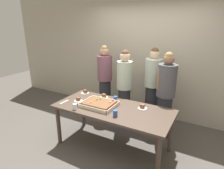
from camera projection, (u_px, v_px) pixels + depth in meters
ground_plane at (113, 146)px, 3.46m from camera, size 12.00×12.00×0.00m
interior_back_panel at (147, 51)px, 4.32m from camera, size 8.00×0.12×3.00m
party_table at (113, 112)px, 3.25m from camera, size 1.98×0.88×0.75m
sheet_cake at (99, 104)px, 3.29m from camera, size 0.57×0.46×0.10m
plated_slice_near_left at (85, 92)px, 3.85m from camera, size 0.15×0.15×0.07m
plated_slice_near_right at (142, 107)px, 3.19m from camera, size 0.15×0.15×0.07m
plated_slice_far_left at (78, 100)px, 3.49m from camera, size 0.15×0.15×0.07m
plated_slice_far_right at (104, 96)px, 3.64m from camera, size 0.15×0.15×0.08m
drink_cup_nearest at (115, 99)px, 3.46m from camera, size 0.07×0.07×0.10m
drink_cup_middle at (75, 107)px, 3.15m from camera, size 0.07×0.07×0.10m
drink_cup_far_end at (115, 113)px, 2.92m from camera, size 0.07×0.07×0.10m
cake_server_utensil at (64, 102)px, 3.45m from camera, size 0.03×0.20×0.01m
person_serving_front at (124, 87)px, 3.93m from camera, size 0.31×0.31×1.61m
person_green_shirt_behind at (105, 80)px, 4.39m from camera, size 0.33×0.33×1.63m
person_striped_tie_right at (165, 95)px, 3.53m from camera, size 0.34×0.34×1.63m
person_far_right_suit at (152, 87)px, 3.94m from camera, size 0.34×0.34×1.65m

